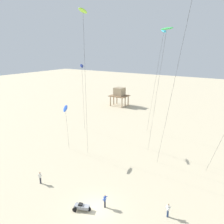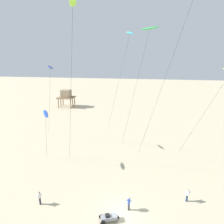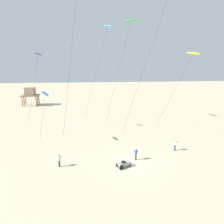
# 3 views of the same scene
# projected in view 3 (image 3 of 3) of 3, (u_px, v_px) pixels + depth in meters

# --- Properties ---
(ground_plane) EXTENTS (260.00, 260.00, 0.00)m
(ground_plane) POSITION_uv_depth(u_px,v_px,m) (131.00, 163.00, 28.12)
(ground_plane) COLOR beige
(kite_cyan) EXTENTS (6.28, 8.14, 21.06)m
(kite_cyan) POSITION_uv_depth(u_px,v_px,m) (107.00, 27.00, 43.48)
(kite_cyan) COLOR #33BFE0
(kite_cyan) RESTS_ON ground
(kite_green) EXTENTS (5.63, 6.52, 20.46)m
(kite_green) POSITION_uv_depth(u_px,v_px,m) (131.00, 21.00, 36.60)
(kite_green) COLOR green
(kite_green) RESTS_ON ground
(kite_blue) EXTENTS (2.75, 3.42, 8.78)m
(kite_blue) POSITION_uv_depth(u_px,v_px,m) (45.00, 94.00, 32.82)
(kite_blue) COLOR blue
(kite_blue) RESTS_ON ground
(kite_yellow) EXTENTS (5.32, 6.93, 15.10)m
(kite_yellow) POSITION_uv_depth(u_px,v_px,m) (193.00, 54.00, 36.78)
(kite_yellow) COLOR yellow
(kite_yellow) RESTS_ON ground
(kite_navy) EXTENTS (5.43, 6.58, 15.06)m
(kite_navy) POSITION_uv_depth(u_px,v_px,m) (38.00, 55.00, 37.81)
(kite_navy) COLOR navy
(kite_navy) RESTS_ON ground
(kite_flyer_nearest) EXTENTS (0.63, 0.65, 1.67)m
(kite_flyer_nearest) POSITION_uv_depth(u_px,v_px,m) (136.00, 154.00, 28.74)
(kite_flyer_nearest) COLOR #33333D
(kite_flyer_nearest) RESTS_ON ground
(kite_flyer_middle) EXTENTS (0.73, 0.73, 1.67)m
(kite_flyer_middle) POSITION_uv_depth(u_px,v_px,m) (175.00, 145.00, 31.88)
(kite_flyer_middle) COLOR navy
(kite_flyer_middle) RESTS_ON ground
(kite_flyer_furthest) EXTENTS (0.72, 0.73, 1.67)m
(kite_flyer_furthest) POSITION_uv_depth(u_px,v_px,m) (59.00, 160.00, 26.82)
(kite_flyer_furthest) COLOR #33333D
(kite_flyer_furthest) RESTS_ON ground
(stilt_house) EXTENTS (5.27, 4.74, 5.77)m
(stilt_house) POSITION_uv_depth(u_px,v_px,m) (30.00, 93.00, 66.46)
(stilt_house) COLOR #846647
(stilt_house) RESTS_ON ground
(beach_buggy) EXTENTS (2.12, 1.46, 0.82)m
(beach_buggy) POSITION_uv_depth(u_px,v_px,m) (124.00, 164.00, 26.82)
(beach_buggy) COLOR gray
(beach_buggy) RESTS_ON ground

